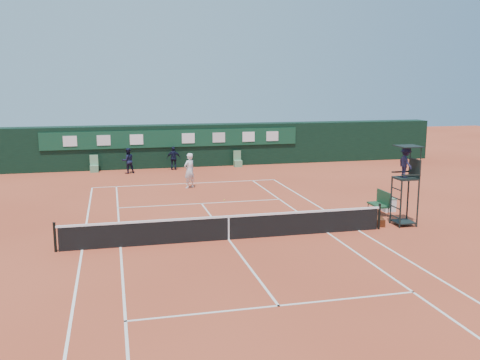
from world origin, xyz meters
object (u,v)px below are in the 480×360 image
cooler (388,204)px  player (189,171)px  player_bench (381,202)px  umpire_chair (406,168)px  tennis_net (229,227)px

cooler → player: player is taller
player_bench → cooler: (0.66, 0.46, -0.27)m
player_bench → umpire_chair: bearing=-89.1°
tennis_net → cooler: tennis_net is taller
player → umpire_chair: bearing=92.8°
umpire_chair → player: umpire_chair is taller
umpire_chair → cooler: (0.63, 2.43, -2.13)m
tennis_net → umpire_chair: bearing=2.6°
tennis_net → cooler: 8.81m
cooler → player: 11.43m
umpire_chair → player_bench: size_ratio=2.85×
tennis_net → umpire_chair: (7.72, 0.35, 1.95)m
tennis_net → player: (0.00, 10.55, 0.50)m
player_bench → player: (-7.69, 8.24, 0.41)m
tennis_net → player: size_ratio=6.38×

